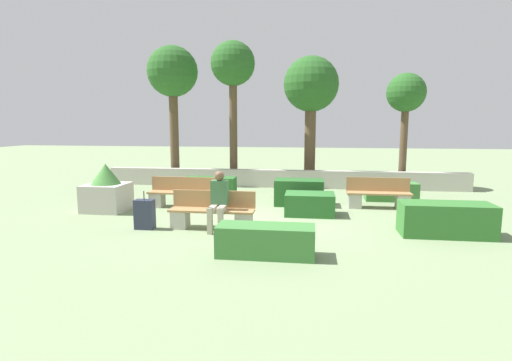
# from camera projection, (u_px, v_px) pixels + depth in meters

# --- Properties ---
(ground_plane) EXTENTS (60.00, 60.00, 0.00)m
(ground_plane) POSITION_uv_depth(u_px,v_px,m) (267.00, 218.00, 10.15)
(ground_plane) COLOR gray
(perimeter_wall) EXTENTS (13.52, 0.30, 0.66)m
(perimeter_wall) POSITION_uv_depth(u_px,v_px,m) (281.00, 179.00, 15.03)
(perimeter_wall) COLOR #B7B2A8
(perimeter_wall) RESTS_ON ground_plane
(bench_front) EXTENTS (1.96, 0.48, 0.85)m
(bench_front) POSITION_uv_depth(u_px,v_px,m) (212.00, 214.00, 9.16)
(bench_front) COLOR #A37A4C
(bench_front) RESTS_ON ground_plane
(bench_left_side) EXTENTS (1.96, 0.48, 0.85)m
(bench_left_side) POSITION_uv_depth(u_px,v_px,m) (183.00, 196.00, 11.50)
(bench_left_side) COLOR #A37A4C
(bench_left_side) RESTS_ON ground_plane
(bench_right_side) EXTENTS (1.79, 0.48, 0.85)m
(bench_right_side) POSITION_uv_depth(u_px,v_px,m) (378.00, 197.00, 11.38)
(bench_right_side) COLOR #A37A4C
(bench_right_side) RESTS_ON ground_plane
(person_seated_man) EXTENTS (0.38, 0.64, 1.34)m
(person_seated_man) POSITION_uv_depth(u_px,v_px,m) (219.00, 198.00, 8.94)
(person_seated_man) COLOR #B2A893
(person_seated_man) RESTS_ON ground_plane
(hedge_block_near_left) EXTENTS (1.58, 0.66, 0.57)m
(hedge_block_near_left) POSITION_uv_depth(u_px,v_px,m) (391.00, 192.00, 12.46)
(hedge_block_near_left) COLOR #3D7A38
(hedge_block_near_left) RESTS_ON ground_plane
(hedge_block_near_right) EXTENTS (1.29, 0.89, 0.58)m
(hedge_block_near_right) POSITION_uv_depth(u_px,v_px,m) (310.00, 204.00, 10.54)
(hedge_block_near_right) COLOR #286028
(hedge_block_near_right) RESTS_ON ground_plane
(hedge_block_mid_left) EXTENTS (1.42, 0.81, 0.76)m
(hedge_block_mid_left) POSITION_uv_depth(u_px,v_px,m) (299.00, 192.00, 11.78)
(hedge_block_mid_left) COLOR #235623
(hedge_block_mid_left) RESTS_ON ground_plane
(hedge_block_mid_right) EXTENTS (1.68, 0.68, 0.64)m
(hedge_block_mid_right) POSITION_uv_depth(u_px,v_px,m) (210.00, 187.00, 13.22)
(hedge_block_mid_right) COLOR #286028
(hedge_block_mid_right) RESTS_ON ground_plane
(hedge_block_far_left) EXTENTS (1.78, 0.64, 0.57)m
(hedge_block_far_left) POSITION_uv_depth(u_px,v_px,m) (266.00, 241.00, 7.26)
(hedge_block_far_left) COLOR #3D7A38
(hedge_block_far_left) RESTS_ON ground_plane
(hedge_block_far_right) EXTENTS (1.89, 0.78, 0.71)m
(hedge_block_far_right) POSITION_uv_depth(u_px,v_px,m) (446.00, 219.00, 8.57)
(hedge_block_far_right) COLOR #33702D
(hedge_block_far_right) RESTS_ON ground_plane
(planter_corner_left) EXTENTS (1.09, 1.09, 1.31)m
(planter_corner_left) POSITION_uv_depth(u_px,v_px,m) (106.00, 191.00, 11.00)
(planter_corner_left) COLOR #B7B2A8
(planter_corner_left) RESTS_ON ground_plane
(suitcase) EXTENTS (0.43, 0.25, 0.88)m
(suitcase) POSITION_uv_depth(u_px,v_px,m) (145.00, 214.00, 9.11)
(suitcase) COLOR #282D42
(suitcase) RESTS_ON ground_plane
(tree_leftmost) EXTENTS (1.98, 1.98, 5.40)m
(tree_leftmost) POSITION_uv_depth(u_px,v_px,m) (173.00, 75.00, 15.62)
(tree_leftmost) COLOR brown
(tree_leftmost) RESTS_ON ground_plane
(tree_center_left) EXTENTS (1.68, 1.68, 5.48)m
(tree_center_left) POSITION_uv_depth(u_px,v_px,m) (233.00, 68.00, 15.08)
(tree_center_left) COLOR brown
(tree_center_left) RESTS_ON ground_plane
(tree_center_right) EXTENTS (2.10, 2.10, 4.94)m
(tree_center_right) POSITION_uv_depth(u_px,v_px,m) (311.00, 88.00, 15.23)
(tree_center_right) COLOR brown
(tree_center_right) RESTS_ON ground_plane
(tree_rightmost) EXTENTS (1.40, 1.40, 4.20)m
(tree_rightmost) POSITION_uv_depth(u_px,v_px,m) (406.00, 96.00, 14.44)
(tree_rightmost) COLOR brown
(tree_rightmost) RESTS_ON ground_plane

